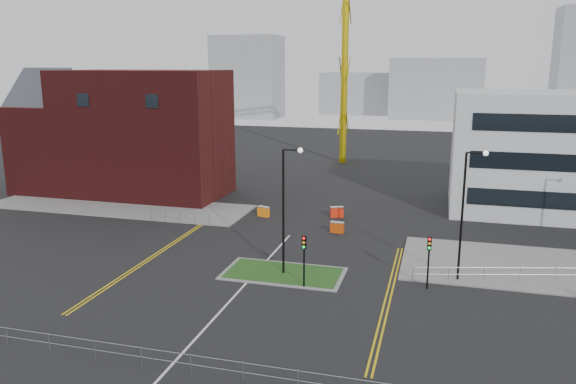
% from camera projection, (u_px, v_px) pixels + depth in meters
% --- Properties ---
extents(ground, '(200.00, 200.00, 0.00)m').
position_uv_depth(ground, '(214.00, 318.00, 33.16)').
color(ground, black).
rests_on(ground, ground).
extents(pavement_left, '(28.00, 8.00, 0.12)m').
position_uv_depth(pavement_left, '(119.00, 206.00, 59.00)').
color(pavement_left, slate).
rests_on(pavement_left, ground).
extents(pavement_right, '(24.00, 10.00, 0.12)m').
position_uv_depth(pavement_right, '(571.00, 271.00, 40.61)').
color(pavement_right, slate).
rests_on(pavement_right, ground).
extents(island_kerb, '(8.60, 4.60, 0.08)m').
position_uv_depth(island_kerb, '(283.00, 273.00, 40.15)').
color(island_kerb, slate).
rests_on(island_kerb, ground).
extents(grass_island, '(8.00, 4.00, 0.12)m').
position_uv_depth(grass_island, '(283.00, 273.00, 40.15)').
color(grass_island, '#1C4517').
rests_on(grass_island, ground).
extents(brick_building, '(24.20, 10.07, 14.24)m').
position_uv_depth(brick_building, '(121.00, 134.00, 63.88)').
color(brick_building, '#491212').
rests_on(brick_building, ground).
extents(streetlamp_island, '(1.46, 0.36, 9.18)m').
position_uv_depth(streetlamp_island, '(286.00, 201.00, 38.89)').
color(streetlamp_island, black).
rests_on(streetlamp_island, ground).
extents(streetlamp_right_near, '(1.46, 0.36, 9.18)m').
position_uv_depth(streetlamp_right_near, '(466.00, 205.00, 37.67)').
color(streetlamp_right_near, black).
rests_on(streetlamp_right_near, ground).
extents(traffic_light_island, '(0.28, 0.33, 3.65)m').
position_uv_depth(traffic_light_island, '(304.00, 251.00, 37.17)').
color(traffic_light_island, black).
rests_on(traffic_light_island, ground).
extents(traffic_light_right, '(0.28, 0.33, 3.65)m').
position_uv_depth(traffic_light_right, '(429.00, 252.00, 36.98)').
color(traffic_light_right, black).
rests_on(traffic_light_right, ground).
extents(railing_front, '(24.05, 0.05, 1.10)m').
position_uv_depth(railing_front, '(166.00, 356.00, 27.35)').
color(railing_front, gray).
rests_on(railing_front, ground).
extents(railing_left, '(6.05, 0.05, 1.10)m').
position_uv_depth(railing_left, '(180.00, 216.00, 52.76)').
color(railing_left, gray).
rests_on(railing_left, ground).
extents(railing_right, '(19.05, 5.05, 1.10)m').
position_uv_depth(railing_right, '(556.00, 272.00, 38.49)').
color(railing_right, gray).
rests_on(railing_right, ground).
extents(centre_line, '(0.15, 30.00, 0.01)m').
position_uv_depth(centre_line, '(227.00, 305.00, 35.04)').
color(centre_line, silver).
rests_on(centre_line, ground).
extents(yellow_left_a, '(0.12, 24.00, 0.01)m').
position_uv_depth(yellow_left_a, '(158.00, 252.00, 44.89)').
color(yellow_left_a, gold).
rests_on(yellow_left_a, ground).
extents(yellow_left_b, '(0.12, 24.00, 0.01)m').
position_uv_depth(yellow_left_b, '(162.00, 252.00, 44.81)').
color(yellow_left_b, gold).
rests_on(yellow_left_b, ground).
extents(yellow_right_a, '(0.12, 20.00, 0.01)m').
position_uv_depth(yellow_right_a, '(386.00, 296.00, 36.34)').
color(yellow_right_a, gold).
rests_on(yellow_right_a, ground).
extents(yellow_right_b, '(0.12, 20.00, 0.01)m').
position_uv_depth(yellow_right_b, '(391.00, 297.00, 36.26)').
color(yellow_right_b, gold).
rests_on(yellow_right_b, ground).
extents(skyline_a, '(18.00, 12.00, 22.00)m').
position_uv_depth(skyline_a, '(248.00, 77.00, 153.80)').
color(skyline_a, gray).
rests_on(skyline_a, ground).
extents(skyline_b, '(24.00, 12.00, 16.00)m').
position_uv_depth(skyline_b, '(436.00, 89.00, 150.93)').
color(skyline_b, gray).
rests_on(skyline_b, ground).
extents(skyline_d, '(30.00, 12.00, 12.00)m').
position_uv_depth(skyline_d, '(373.00, 94.00, 165.43)').
color(skyline_d, gray).
rests_on(skyline_d, ground).
extents(barrier_left, '(1.29, 0.78, 1.03)m').
position_uv_depth(barrier_left, '(263.00, 211.00, 55.08)').
color(barrier_left, orange).
rests_on(barrier_left, ground).
extents(barrier_mid, '(1.34, 0.85, 1.07)m').
position_uv_depth(barrier_mid, '(337.00, 212.00, 54.83)').
color(barrier_mid, '#F72A0D').
rests_on(barrier_mid, ground).
extents(barrier_right, '(1.23, 0.50, 1.01)m').
position_uv_depth(barrier_right, '(337.00, 227.00, 49.82)').
color(barrier_right, '#CD450B').
rests_on(barrier_right, ground).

